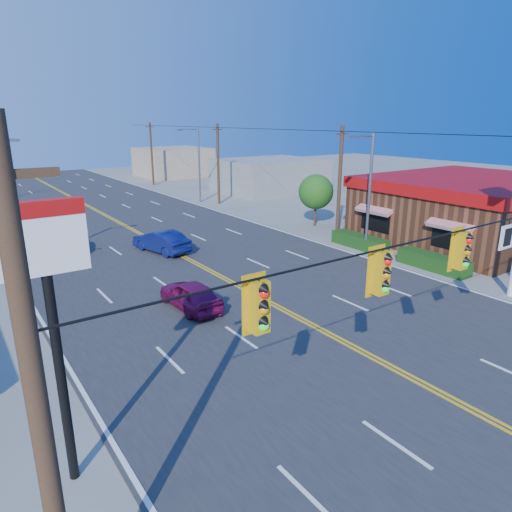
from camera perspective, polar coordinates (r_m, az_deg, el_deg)
ground at (r=16.82m, az=24.23°, el=-16.71°), size 160.00×160.00×0.00m
road at (r=30.76m, az=-9.07°, el=-0.13°), size 20.00×120.00×0.06m
signal_span at (r=14.73m, az=26.24°, el=-0.71°), size 24.32×0.34×9.00m
kfc at (r=38.07m, az=25.04°, el=5.40°), size 16.30×12.40×4.70m
pizza_hut_sign at (r=11.34m, az=-24.51°, el=-3.80°), size 1.90×0.30×6.85m
streetlight_se at (r=31.53m, az=13.79°, el=8.37°), size 2.55×0.25×8.00m
streetlight_ne at (r=50.58m, az=-7.33°, el=11.72°), size 2.55×0.25×8.00m
utility_pole_near at (r=35.29m, az=10.40°, el=8.92°), size 0.28×0.28×8.40m
utility_pole_mid at (r=49.55m, az=-4.75°, el=11.33°), size 0.28×0.28×8.40m
utility_pole_far at (r=65.67m, az=-12.91°, el=12.31°), size 0.28×0.28×8.40m
tree_kfc_rear at (r=39.22m, az=7.50°, el=7.95°), size 2.94×2.94×4.41m
bld_east_mid at (r=58.49m, az=1.71°, el=10.05°), size 12.00×10.00×4.00m
bld_east_far at (r=75.85m, az=-10.35°, el=11.49°), size 10.00×10.00×4.40m
car_magenta at (r=22.28m, az=-8.19°, el=-4.93°), size 1.76×4.13×1.39m
car_blue at (r=31.96m, az=-11.76°, el=1.73°), size 2.67×4.87×1.52m
car_white at (r=34.25m, az=-22.22°, el=1.58°), size 2.29×4.46×1.24m
car_silver at (r=33.06m, az=-27.01°, el=0.37°), size 3.10×4.48×1.14m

